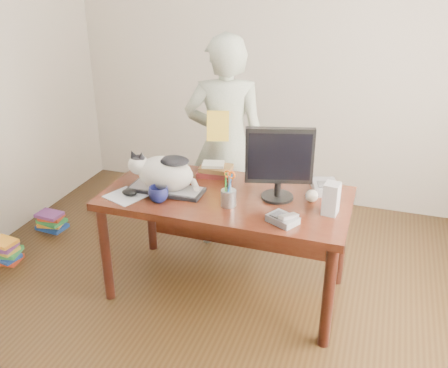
% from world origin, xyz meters
% --- Properties ---
extents(room, '(4.50, 4.50, 4.50)m').
position_xyz_m(room, '(0.00, 0.00, 1.35)').
color(room, black).
rests_on(room, ground).
extents(desk, '(1.60, 0.80, 0.75)m').
position_xyz_m(desk, '(0.00, 0.68, 0.60)').
color(desk, black).
rests_on(desk, ground).
extents(keyboard, '(0.50, 0.19, 0.03)m').
position_xyz_m(keyboard, '(-0.40, 0.52, 0.76)').
color(keyboard, black).
rests_on(keyboard, desk).
extents(cat, '(0.49, 0.25, 0.28)m').
position_xyz_m(cat, '(-0.41, 0.52, 0.89)').
color(cat, silver).
rests_on(cat, keyboard).
extents(monitor, '(0.42, 0.25, 0.48)m').
position_xyz_m(monitor, '(0.33, 0.64, 1.02)').
color(monitor, black).
rests_on(monitor, desk).
extents(pen_cup, '(0.12, 0.12, 0.24)m').
position_xyz_m(pen_cup, '(0.06, 0.46, 0.82)').
color(pen_cup, gray).
rests_on(pen_cup, desk).
extents(mousepad, '(0.29, 0.27, 0.01)m').
position_xyz_m(mousepad, '(-0.62, 0.37, 0.75)').
color(mousepad, silver).
rests_on(mousepad, desk).
extents(mouse, '(0.12, 0.10, 0.04)m').
position_xyz_m(mouse, '(-0.60, 0.39, 0.77)').
color(mouse, black).
rests_on(mouse, mousepad).
extents(coffee_mug, '(0.18, 0.18, 0.10)m').
position_xyz_m(coffee_mug, '(-0.38, 0.38, 0.80)').
color(coffee_mug, black).
rests_on(coffee_mug, desk).
extents(phone, '(0.21, 0.19, 0.08)m').
position_xyz_m(phone, '(0.43, 0.35, 0.78)').
color(phone, slate).
rests_on(phone, desk).
extents(speaker, '(0.10, 0.11, 0.20)m').
position_xyz_m(speaker, '(0.68, 0.56, 0.85)').
color(speaker, '#AAAAAC').
rests_on(speaker, desk).
extents(baseball, '(0.08, 0.08, 0.08)m').
position_xyz_m(baseball, '(0.54, 0.68, 0.79)').
color(baseball, white).
rests_on(baseball, desk).
extents(book_stack, '(0.26, 0.21, 0.09)m').
position_xyz_m(book_stack, '(-0.18, 0.88, 0.79)').
color(book_stack, '#441312').
rests_on(book_stack, desk).
extents(calculator, '(0.21, 0.24, 0.06)m').
position_xyz_m(calculator, '(0.60, 0.87, 0.78)').
color(calculator, slate).
rests_on(calculator, desk).
extents(person, '(0.70, 0.56, 1.69)m').
position_xyz_m(person, '(-0.22, 1.25, 0.85)').
color(person, beige).
rests_on(person, ground).
extents(held_book, '(0.18, 0.14, 0.22)m').
position_xyz_m(held_book, '(-0.22, 1.08, 1.05)').
color(held_book, gold).
rests_on(held_book, person).
extents(book_pile_a, '(0.27, 0.22, 0.18)m').
position_xyz_m(book_pile_a, '(-1.75, 0.40, 0.09)').
color(book_pile_a, '#AC3318').
rests_on(book_pile_a, ground).
extents(book_pile_b, '(0.26, 0.20, 0.15)m').
position_xyz_m(book_pile_b, '(-1.72, 0.95, 0.07)').
color(book_pile_b, navy).
rests_on(book_pile_b, ground).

